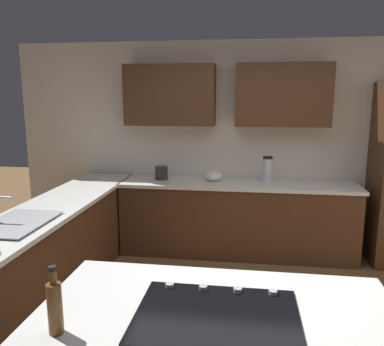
# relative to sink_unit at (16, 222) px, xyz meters

# --- Properties ---
(ground_plane) EXTENTS (14.00, 14.00, 0.00)m
(ground_plane) POSITION_rel_sink_unit_xyz_m (-1.83, -0.13, -0.92)
(ground_plane) COLOR brown
(wall_back) EXTENTS (6.00, 0.44, 2.60)m
(wall_back) POSITION_rel_sink_unit_xyz_m (-1.76, -2.17, 0.55)
(wall_back) COLOR silver
(wall_back) RESTS_ON ground
(lower_cabinets_back) EXTENTS (2.80, 0.60, 0.86)m
(lower_cabinets_back) POSITION_rel_sink_unit_xyz_m (-1.73, -1.85, -0.49)
(lower_cabinets_back) COLOR #472B19
(lower_cabinets_back) RESTS_ON ground
(countertop_back) EXTENTS (2.84, 0.64, 0.04)m
(countertop_back) POSITION_rel_sink_unit_xyz_m (-1.73, -1.85, -0.04)
(countertop_back) COLOR silver
(countertop_back) RESTS_ON lower_cabinets_back
(lower_cabinets_side) EXTENTS (0.60, 2.90, 0.86)m
(lower_cabinets_side) POSITION_rel_sink_unit_xyz_m (-0.01, -0.68, -0.49)
(lower_cabinets_side) COLOR #472B19
(lower_cabinets_side) RESTS_ON ground
(countertop_side) EXTENTS (0.64, 2.94, 0.04)m
(countertop_side) POSITION_rel_sink_unit_xyz_m (-0.01, -0.68, -0.04)
(countertop_side) COLOR silver
(countertop_side) RESTS_ON lower_cabinets_side
(island_top) EXTENTS (1.74, 1.05, 0.04)m
(island_top) POSITION_rel_sink_unit_xyz_m (-1.71, 1.11, -0.04)
(island_top) COLOR silver
(island_top) RESTS_ON island_base
(sink_unit) EXTENTS (0.46, 0.70, 0.23)m
(sink_unit) POSITION_rel_sink_unit_xyz_m (0.00, 0.00, 0.00)
(sink_unit) COLOR #515456
(sink_unit) RESTS_ON countertop_side
(cooktop) EXTENTS (0.76, 0.56, 0.03)m
(cooktop) POSITION_rel_sink_unit_xyz_m (-1.71, 1.11, -0.01)
(cooktop) COLOR black
(cooktop) RESTS_ON island_top
(blender) EXTENTS (0.15, 0.15, 0.32)m
(blender) POSITION_rel_sink_unit_xyz_m (-2.08, -1.89, 0.12)
(blender) COLOR silver
(blender) RESTS_ON countertop_back
(mixing_bowl) EXTENTS (0.23, 0.23, 0.12)m
(mixing_bowl) POSITION_rel_sink_unit_xyz_m (-1.43, -1.89, 0.04)
(mixing_bowl) COLOR white
(mixing_bowl) RESTS_ON countertop_back
(kettle) EXTENTS (0.16, 0.16, 0.16)m
(kettle) POSITION_rel_sink_unit_xyz_m (-0.78, -1.89, 0.06)
(kettle) COLOR #262628
(kettle) RESTS_ON countertop_back
(oil_bottle) EXTENTS (0.07, 0.07, 0.31)m
(oil_bottle) POSITION_rel_sink_unit_xyz_m (-1.03, 1.33, 0.11)
(oil_bottle) COLOR brown
(oil_bottle) RESTS_ON island_top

